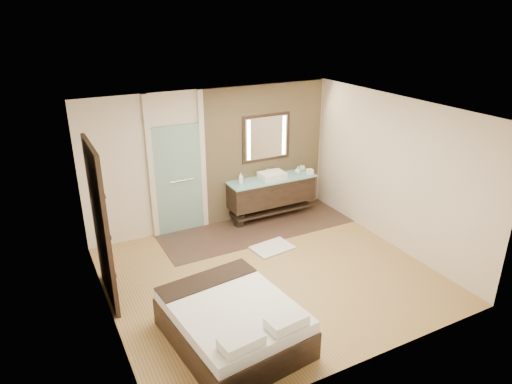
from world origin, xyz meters
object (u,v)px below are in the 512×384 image
vanity (271,191)px  waste_bin (239,220)px  bed (233,322)px  mirror_unit (266,138)px

vanity → waste_bin: vanity is taller
bed → mirror_unit: bearing=48.9°
vanity → waste_bin: 0.89m
mirror_unit → waste_bin: mirror_unit is taller
bed → waste_bin: 3.38m
vanity → mirror_unit: mirror_unit is taller
mirror_unit → waste_bin: bearing=-158.2°
mirror_unit → bed: mirror_unit is taller
vanity → bed: vanity is taller
vanity → mirror_unit: (0.00, 0.24, 1.07)m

